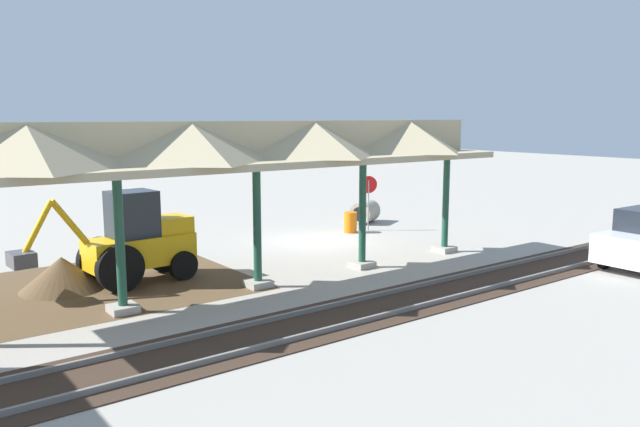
% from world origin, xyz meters
% --- Properties ---
extents(ground_plane, '(120.00, 120.00, 0.00)m').
position_xyz_m(ground_plane, '(0.00, 0.00, 0.00)').
color(ground_plane, '#9E998E').
extents(dirt_work_zone, '(8.18, 7.00, 0.01)m').
position_xyz_m(dirt_work_zone, '(9.13, 1.51, 0.00)').
color(dirt_work_zone, brown).
rests_on(dirt_work_zone, ground).
extents(platform_canopy, '(17.49, 3.20, 4.90)m').
position_xyz_m(platform_canopy, '(5.50, 4.46, 4.17)').
color(platform_canopy, '#9E998E').
rests_on(platform_canopy, ground).
extents(rail_tracks, '(60.00, 2.58, 0.15)m').
position_xyz_m(rail_tracks, '(0.00, 8.17, 0.03)').
color(rail_tracks, slate).
rests_on(rail_tracks, ground).
extents(stop_sign, '(0.68, 0.39, 2.43)m').
position_xyz_m(stop_sign, '(-3.24, -0.54, 1.76)').
color(stop_sign, gray).
rests_on(stop_sign, ground).
extents(backhoe, '(5.36, 1.91, 2.82)m').
position_xyz_m(backhoe, '(8.19, 1.77, 1.26)').
color(backhoe, '#EAB214').
rests_on(backhoe, ground).
extents(dirt_mound, '(4.85, 4.85, 1.95)m').
position_xyz_m(dirt_mound, '(10.22, 1.25, 0.00)').
color(dirt_mound, brown).
rests_on(dirt_mound, ground).
extents(concrete_pipe, '(1.76, 1.59, 1.04)m').
position_xyz_m(concrete_pipe, '(-4.44, -2.14, 0.52)').
color(concrete_pipe, '#9E9384').
rests_on(concrete_pipe, ground).
extents(traffic_barrel, '(0.56, 0.56, 0.90)m').
position_xyz_m(traffic_barrel, '(-2.31, -0.65, 0.45)').
color(traffic_barrel, orange).
rests_on(traffic_barrel, ground).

